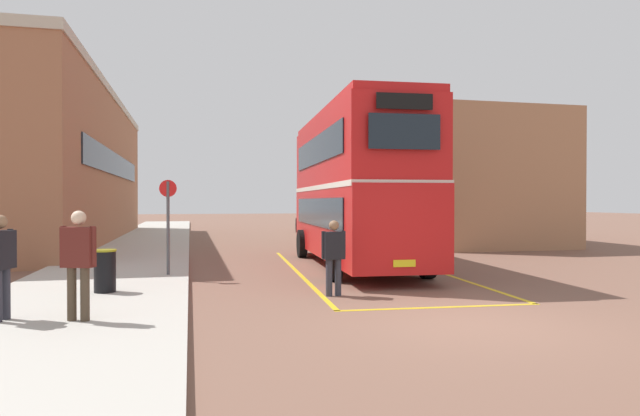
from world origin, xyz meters
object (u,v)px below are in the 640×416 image
(pedestrian_waiting_near, at_px, (1,260))
(pedestrian_waiting_far, at_px, (78,257))
(litter_bin, at_px, (105,271))
(pedestrian_boarding, at_px, (334,253))
(double_decker_bus, at_px, (355,186))
(single_deck_bus, at_px, (321,208))
(bus_stop_sign, at_px, (168,217))

(pedestrian_waiting_near, xyz_separation_m, pedestrian_waiting_far, (1.19, -0.29, 0.05))
(litter_bin, bearing_deg, pedestrian_boarding, -9.03)
(double_decker_bus, bearing_deg, single_deck_bus, 80.26)
(single_deck_bus, bearing_deg, bus_stop_sign, -114.93)
(single_deck_bus, bearing_deg, pedestrian_boarding, -102.68)
(single_deck_bus, relative_size, litter_bin, 10.64)
(pedestrian_waiting_far, distance_m, bus_stop_sign, 5.55)
(pedestrian_boarding, relative_size, pedestrian_waiting_near, 0.97)
(single_deck_bus, distance_m, pedestrian_waiting_far, 25.17)
(single_deck_bus, bearing_deg, double_decker_bus, -99.74)
(pedestrian_boarding, relative_size, pedestrian_waiting_far, 0.93)
(bus_stop_sign, bearing_deg, single_deck_bus, 65.07)
(pedestrian_boarding, relative_size, bus_stop_sign, 0.66)
(pedestrian_boarding, distance_m, pedestrian_waiting_far, 5.16)
(pedestrian_boarding, distance_m, litter_bin, 4.79)
(pedestrian_waiting_far, distance_m, litter_bin, 2.89)
(single_deck_bus, distance_m, pedestrian_boarding, 21.76)
(pedestrian_boarding, height_order, bus_stop_sign, bus_stop_sign)
(litter_bin, bearing_deg, bus_stop_sign, 65.45)
(single_deck_bus, bearing_deg, pedestrian_waiting_far, -112.16)
(double_decker_bus, height_order, pedestrian_waiting_near, double_decker_bus)
(single_deck_bus, height_order, pedestrian_waiting_near, single_deck_bus)
(pedestrian_waiting_near, bearing_deg, single_deck_bus, 65.11)
(pedestrian_waiting_near, relative_size, pedestrian_waiting_far, 0.96)
(pedestrian_waiting_far, height_order, litter_bin, pedestrian_waiting_far)
(single_deck_bus, xyz_separation_m, bus_stop_sign, (-8.32, -17.90, -0.02))
(single_deck_bus, xyz_separation_m, litter_bin, (-9.49, -20.47, -1.05))
(single_deck_bus, relative_size, pedestrian_waiting_far, 5.42)
(double_decker_bus, distance_m, pedestrian_boarding, 5.68)
(pedestrian_waiting_far, xyz_separation_m, litter_bin, (-0.00, 2.83, -0.57))
(double_decker_bus, bearing_deg, bus_stop_sign, -162.43)
(pedestrian_waiting_far, bearing_deg, pedestrian_boarding, 23.83)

